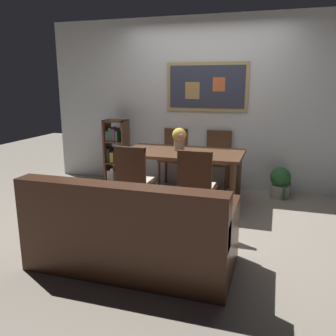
{
  "coord_description": "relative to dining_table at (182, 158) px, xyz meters",
  "views": [
    {
      "loc": [
        1.08,
        -4.04,
        1.62
      ],
      "look_at": [
        -0.12,
        -0.19,
        0.65
      ],
      "focal_mm": 37.89,
      "sensor_mm": 36.0,
      "label": 1
    }
  ],
  "objects": [
    {
      "name": "dining_table",
      "position": [
        0.0,
        0.0,
        0.0
      ],
      "size": [
        1.61,
        0.9,
        0.72
      ],
      "color": "brown",
      "rests_on": "ground_plane"
    },
    {
      "name": "leather_couch",
      "position": [
        0.02,
        -1.85,
        -0.32
      ],
      "size": [
        1.8,
        0.84,
        0.84
      ],
      "color": "#472819",
      "rests_on": "ground_plane"
    },
    {
      "name": "dining_chair_near_left",
      "position": [
        -0.4,
        -0.77,
        -0.1
      ],
      "size": [
        0.4,
        0.41,
        0.91
      ],
      "color": "brown",
      "rests_on": "ground_plane"
    },
    {
      "name": "dining_chair_far_left",
      "position": [
        -0.35,
        0.8,
        -0.1
      ],
      "size": [
        0.4,
        0.41,
        0.91
      ],
      "color": "brown",
      "rests_on": "ground_plane"
    },
    {
      "name": "potted_ivy",
      "position": [
        1.3,
        0.63,
        -0.41
      ],
      "size": [
        0.29,
        0.31,
        0.49
      ],
      "color": "#B2ADA3",
      "rests_on": "ground_plane"
    },
    {
      "name": "ground_plane",
      "position": [
        0.13,
        -0.5,
        -0.63
      ],
      "size": [
        12.0,
        12.0,
        0.0
      ],
      "primitive_type": "plane",
      "color": "gray"
    },
    {
      "name": "dining_chair_near_right",
      "position": [
        0.37,
        -0.8,
        -0.1
      ],
      "size": [
        0.4,
        0.41,
        0.91
      ],
      "color": "brown",
      "rests_on": "ground_plane"
    },
    {
      "name": "bookshelf",
      "position": [
        -1.28,
        0.62,
        -0.16
      ],
      "size": [
        0.36,
        0.28,
        1.05
      ],
      "color": "brown",
      "rests_on": "ground_plane"
    },
    {
      "name": "wall_back_with_painting",
      "position": [
        0.13,
        0.96,
        0.67
      ],
      "size": [
        5.2,
        0.14,
        2.6
      ],
      "color": "silver",
      "rests_on": "ground_plane"
    },
    {
      "name": "flower_vase",
      "position": [
        -0.07,
        0.07,
        0.26
      ],
      "size": [
        0.2,
        0.2,
        0.31
      ],
      "color": "tan",
      "rests_on": "dining_table"
    },
    {
      "name": "dining_chair_far_right",
      "position": [
        0.35,
        0.77,
        -0.1
      ],
      "size": [
        0.4,
        0.41,
        0.91
      ],
      "color": "brown",
      "rests_on": "ground_plane"
    }
  ]
}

